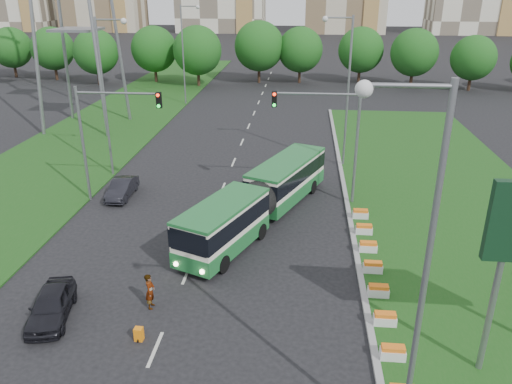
# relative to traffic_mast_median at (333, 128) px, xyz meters

# --- Properties ---
(ground) EXTENTS (360.00, 360.00, 0.00)m
(ground) POSITION_rel_traffic_mast_median_xyz_m (-4.78, -10.00, -5.35)
(ground) COLOR black
(ground) RESTS_ON ground
(grass_median) EXTENTS (14.00, 60.00, 0.15)m
(grass_median) POSITION_rel_traffic_mast_median_xyz_m (8.22, -2.00, -5.27)
(grass_median) COLOR #194A15
(grass_median) RESTS_ON ground
(median_kerb) EXTENTS (0.30, 60.00, 0.18)m
(median_kerb) POSITION_rel_traffic_mast_median_xyz_m (1.27, -2.00, -5.26)
(median_kerb) COLOR gray
(median_kerb) RESTS_ON ground
(left_verge) EXTENTS (12.00, 110.00, 0.10)m
(left_verge) POSITION_rel_traffic_mast_median_xyz_m (-22.78, 15.00, -5.30)
(left_verge) COLOR #194A15
(left_verge) RESTS_ON ground
(lane_markings) EXTENTS (0.20, 100.00, 0.01)m
(lane_markings) POSITION_rel_traffic_mast_median_xyz_m (-7.78, 10.00, -5.35)
(lane_markings) COLOR beige
(lane_markings) RESTS_ON ground
(flower_planters) EXTENTS (1.10, 15.90, 0.60)m
(flower_planters) POSITION_rel_traffic_mast_median_xyz_m (1.92, -10.30, -4.90)
(flower_planters) COLOR silver
(flower_planters) RESTS_ON grass_median
(traffic_mast_median) EXTENTS (5.76, 0.32, 8.00)m
(traffic_mast_median) POSITION_rel_traffic_mast_median_xyz_m (0.00, 0.00, 0.00)
(traffic_mast_median) COLOR gray
(traffic_mast_median) RESTS_ON ground
(traffic_mast_left) EXTENTS (5.76, 0.32, 8.00)m
(traffic_mast_left) POSITION_rel_traffic_mast_median_xyz_m (-15.16, -1.00, 0.00)
(traffic_mast_left) COLOR gray
(traffic_mast_left) RESTS_ON ground
(street_lamps) EXTENTS (36.00, 60.00, 12.00)m
(street_lamps) POSITION_rel_traffic_mast_median_xyz_m (-7.78, 0.00, 0.65)
(street_lamps) COLOR gray
(street_lamps) RESTS_ON ground
(tree_line) EXTENTS (120.00, 8.00, 9.00)m
(tree_line) POSITION_rel_traffic_mast_median_xyz_m (5.22, 45.00, -0.85)
(tree_line) COLOR #194F15
(tree_line) RESTS_ON ground
(articulated_bus) EXTENTS (2.45, 15.75, 2.59)m
(articulated_bus) POSITION_rel_traffic_mast_median_xyz_m (-4.72, -3.30, -3.76)
(articulated_bus) COLOR white
(articulated_bus) RESTS_ON ground
(car_left_near) EXTENTS (2.44, 4.29, 1.37)m
(car_left_near) POSITION_rel_traffic_mast_median_xyz_m (-13.01, -14.34, -4.66)
(car_left_near) COLOR black
(car_left_near) RESTS_ON ground
(car_left_far) EXTENTS (1.45, 3.96, 1.29)m
(car_left_far) POSITION_rel_traffic_mast_median_xyz_m (-14.66, -0.31, -4.70)
(car_left_far) COLOR black
(car_left_far) RESTS_ON ground
(pedestrian) EXTENTS (0.45, 0.66, 1.77)m
(pedestrian) POSITION_rel_traffic_mast_median_xyz_m (-8.78, -13.13, -4.47)
(pedestrian) COLOR gray
(pedestrian) RESTS_ON ground
(shopping_trolley) EXTENTS (0.36, 0.38, 0.61)m
(shopping_trolley) POSITION_rel_traffic_mast_median_xyz_m (-8.62, -15.48, -5.05)
(shopping_trolley) COLOR orange
(shopping_trolley) RESTS_ON ground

